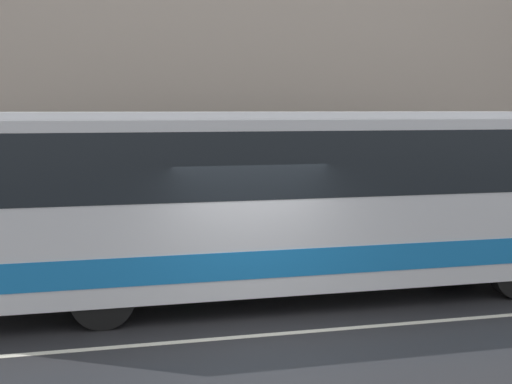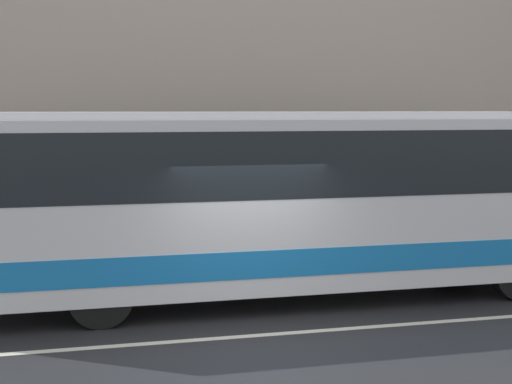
% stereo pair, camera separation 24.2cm
% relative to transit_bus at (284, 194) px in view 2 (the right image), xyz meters
% --- Properties ---
extents(ground_plane, '(60.00, 60.00, 0.00)m').
position_rel_transit_bus_xyz_m(ground_plane, '(-0.91, -2.06, -1.87)').
color(ground_plane, '#262628').
extents(sidewalk, '(60.00, 2.55, 0.14)m').
position_rel_transit_bus_xyz_m(sidewalk, '(-0.91, 3.21, -1.81)').
color(sidewalk, '#A09E99').
rests_on(sidewalk, ground_plane).
extents(building_facade, '(60.00, 0.35, 9.35)m').
position_rel_transit_bus_xyz_m(building_facade, '(-0.91, 4.62, 2.63)').
color(building_facade, '#B7A899').
rests_on(building_facade, ground_plane).
extents(lane_stripe, '(54.00, 0.14, 0.01)m').
position_rel_transit_bus_xyz_m(lane_stripe, '(-0.91, -2.06, -1.87)').
color(lane_stripe, beige).
rests_on(lane_stripe, ground_plane).
extents(transit_bus, '(11.29, 2.57, 3.33)m').
position_rel_transit_bus_xyz_m(transit_bus, '(0.00, 0.00, 0.00)').
color(transit_bus, silver).
rests_on(transit_bus, ground_plane).
extents(pedestrian_waiting, '(0.36, 0.36, 1.62)m').
position_rel_transit_bus_xyz_m(pedestrian_waiting, '(-1.42, 2.47, -0.99)').
color(pedestrian_waiting, '#1E5933').
rests_on(pedestrian_waiting, sidewalk).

